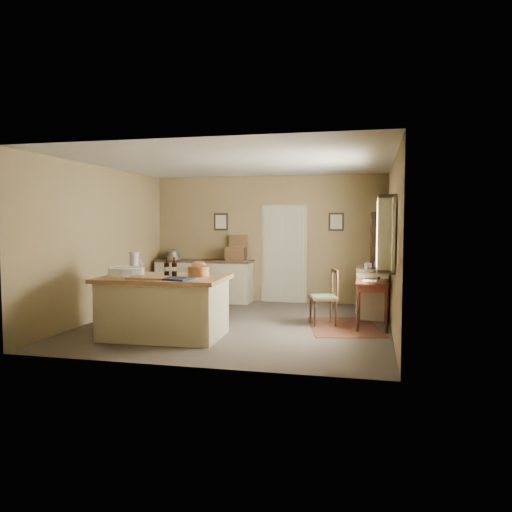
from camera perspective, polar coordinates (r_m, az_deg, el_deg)
The scene contains 16 objects.
ground at distance 8.47m, azimuth -2.09°, elevation -7.81°, with size 5.00×5.00×0.00m, color brown.
wall_back at distance 10.73m, azimuth 1.39°, elevation 1.95°, with size 5.00×0.10×2.70m, color olive.
wall_front at distance 5.92m, azimuth -8.45°, elevation 0.25°, with size 5.00×0.10×2.70m, color olive.
wall_left at distance 9.27m, azimuth -17.20°, elevation 1.45°, with size 0.10×5.00×2.70m, color olive.
wall_right at distance 8.02m, azimuth 15.41°, elevation 1.12°, with size 0.10×5.00×2.70m, color olive.
ceiling at distance 8.34m, azimuth -2.13°, elevation 10.65°, with size 5.00×5.00×0.00m, color silver.
door at distance 10.65m, azimuth 3.20°, elevation 0.34°, with size 0.97×0.06×2.11m, color #B8B79E.
framed_prints at distance 10.66m, azimuth 2.42°, elevation 3.93°, with size 2.82×0.02×0.38m.
window at distance 7.81m, azimuth 14.93°, elevation 2.52°, with size 0.25×1.99×1.12m.
work_island at distance 7.63m, azimuth -10.55°, elevation -5.52°, with size 1.89×1.26×1.20m.
sideboard at distance 10.86m, azimuth -5.90°, elevation -2.64°, with size 2.10×0.60×1.18m.
rug at distance 8.39m, azimuth 10.01°, elevation -7.96°, with size 1.10×1.60×0.01m, color #4E2715.
writing_desk at distance 8.33m, azimuth 13.19°, elevation -3.47°, with size 0.52×0.85×0.82m.
desk_chair at distance 8.40m, azimuth 7.66°, elevation -4.76°, with size 0.43×0.43×0.92m, color black, non-canonical shape.
right_cabinet at distance 9.37m, azimuth 13.16°, elevation -3.93°, with size 0.57×1.02×0.99m.
shelving_unit at distance 9.91m, azimuth 14.07°, elevation -0.65°, with size 0.32×0.86×1.90m.
Camera 1 is at (2.17, -8.00, 1.73)m, focal length 35.00 mm.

